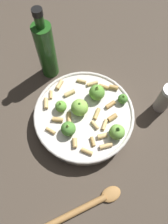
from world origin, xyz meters
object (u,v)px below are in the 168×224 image
object	(u,v)px
pepper_shaker	(165,99)
wooden_spoon	(83,208)
cooking_pan	(84,116)
olive_oil_bottle	(46,50)

from	to	relation	value
pepper_shaker	wooden_spoon	xyz separation A→B (m)	(0.25, 0.26, -0.04)
cooking_pan	olive_oil_bottle	world-z (taller)	olive_oil_bottle
olive_oil_bottle	pepper_shaker	bearing A→B (deg)	154.89
wooden_spoon	cooking_pan	bearing A→B (deg)	-94.94
cooking_pan	pepper_shaker	world-z (taller)	same
pepper_shaker	cooking_pan	bearing A→B (deg)	7.26
olive_oil_bottle	wooden_spoon	xyz separation A→B (m)	(-0.08, 0.42, -0.09)
cooking_pan	pepper_shaker	size ratio (longest dim) A/B	2.74
olive_oil_bottle	wooden_spoon	size ratio (longest dim) A/B	1.03
cooking_pan	olive_oil_bottle	xyz separation A→B (m)	(0.10, -0.18, 0.07)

